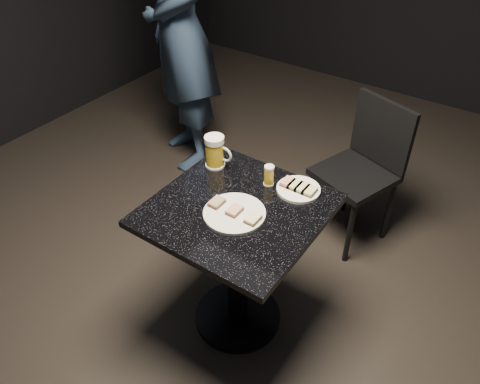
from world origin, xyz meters
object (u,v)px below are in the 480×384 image
plate_large (234,213)px  beer_tumbler (269,175)px  table (238,248)px  plate_small (298,189)px  beer_mug (215,152)px  chair (364,164)px  patron (180,29)px

plate_large → beer_tumbler: size_ratio=2.67×
plate_large → table: 0.25m
plate_small → plate_large: bearing=-115.5°
beer_mug → chair: size_ratio=0.18×
beer_mug → chair: beer_mug is taller
plate_large → plate_small: bearing=64.5°
plate_large → chair: size_ratio=0.30×
beer_mug → beer_tumbler: size_ratio=1.61×
table → beer_mug: (-0.26, 0.19, 0.32)m
beer_tumbler → beer_mug: bearing=-176.2°
patron → beer_mug: (0.92, -0.85, -0.15)m
beer_mug → plate_large: bearing=-40.9°
plate_large → plate_small: same height
patron → beer_mug: bearing=-9.6°
plate_small → beer_mug: 0.43m
patron → chair: (1.38, -0.07, -0.48)m
plate_small → beer_tumbler: 0.14m
plate_large → table: (-0.02, 0.05, -0.25)m
beer_mug → patron: bearing=137.2°
table → chair: chair is taller
beer_mug → beer_tumbler: (0.28, 0.02, -0.03)m
plate_small → table: size_ratio=0.26×
plate_small → chair: chair is taller
patron → table: (1.18, -1.04, -0.47)m
plate_small → beer_tumbler: beer_tumbler is taller
chair → beer_tumbler: bearing=-103.5°
beer_mug → chair: bearing=59.0°
patron → plate_large: bearing=-9.2°
patron → beer_tumbler: bearing=-1.5°
plate_small → beer_mug: beer_mug is taller
plate_large → beer_tumbler: bearing=88.7°
chair → beer_mug: bearing=-121.0°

